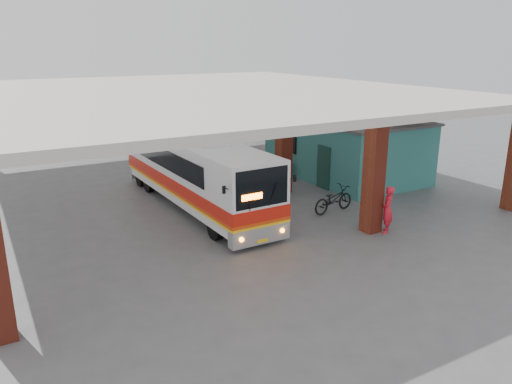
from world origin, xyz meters
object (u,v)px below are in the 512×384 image
object	(u,v)px
pedestrian	(387,210)
coach_bus	(195,171)
motorcycle	(333,199)
red_chair	(287,170)

from	to	relation	value
pedestrian	coach_bus	bearing A→B (deg)	-93.56
motorcycle	red_chair	size ratio (longest dim) A/B	2.50
coach_bus	pedestrian	size ratio (longest dim) A/B	6.25
motorcycle	coach_bus	bearing A→B (deg)	46.04
motorcycle	red_chair	world-z (taller)	motorcycle
coach_bus	red_chair	size ratio (longest dim) A/B	13.15
pedestrian	red_chair	xyz separation A→B (m)	(1.18, 8.50, -0.50)
motorcycle	pedestrian	xyz separation A→B (m)	(0.25, -2.83, 0.33)
coach_bus	motorcycle	xyz separation A→B (m)	(4.69, -3.51, -1.04)
motorcycle	pedestrian	world-z (taller)	pedestrian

